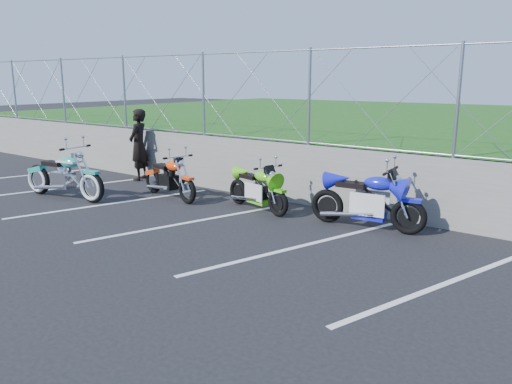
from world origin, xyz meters
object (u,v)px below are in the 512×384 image
Objects in this scene: sportbike_blue at (368,203)px; person_standing at (139,145)px; naked_orange at (170,180)px; cruiser_turquoise at (65,178)px; sportbike_green at (258,191)px.

person_standing reaches higher than sportbike_blue.
sportbike_blue is at bearing 18.05° from naked_orange.
cruiser_turquoise is 6.79m from sportbike_blue.
cruiser_turquoise reaches higher than naked_orange.
person_standing is at bearing 89.94° from cruiser_turquoise.
cruiser_turquoise reaches higher than sportbike_green.
sportbike_green is at bearing 20.47° from naked_orange.
naked_orange is at bearing -156.85° from sportbike_green.
sportbike_green is (4.13, 1.80, -0.07)m from cruiser_turquoise.
sportbike_blue is (4.60, 0.54, 0.05)m from naked_orange.
naked_orange is 2.51m from person_standing.
naked_orange is at bearing 41.88° from person_standing.
cruiser_turquoise is at bearing -131.15° from naked_orange.
cruiser_turquoise is 1.13× the size of sportbike_blue.
sportbike_blue is at bearing 8.86° from cruiser_turquoise.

